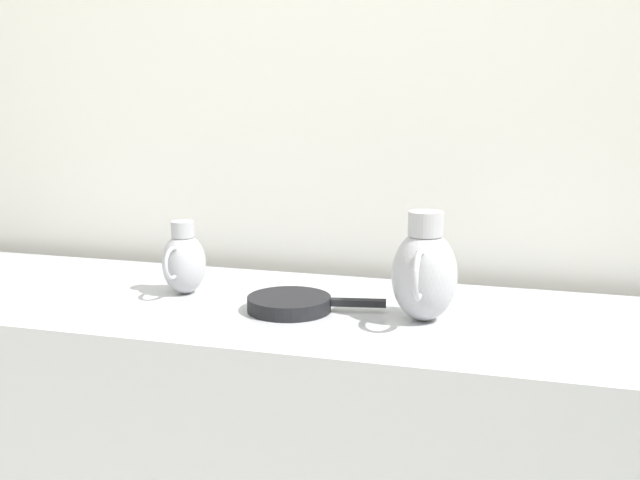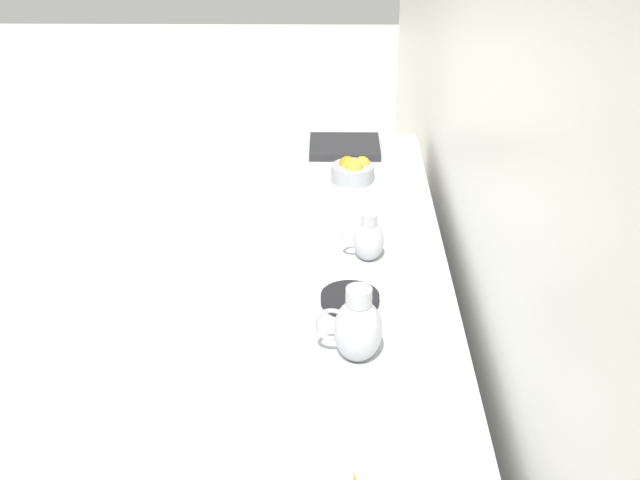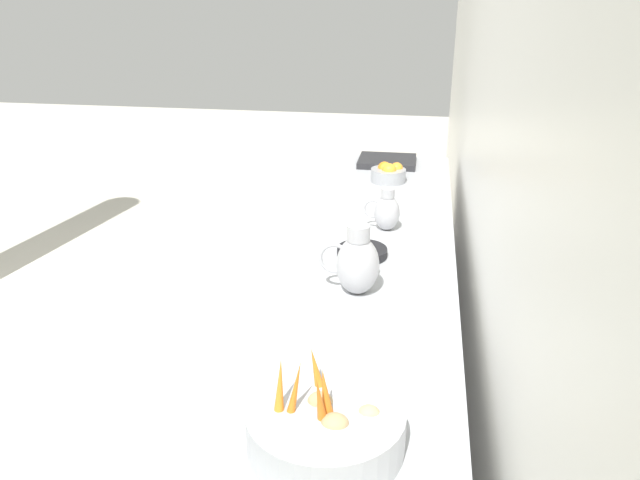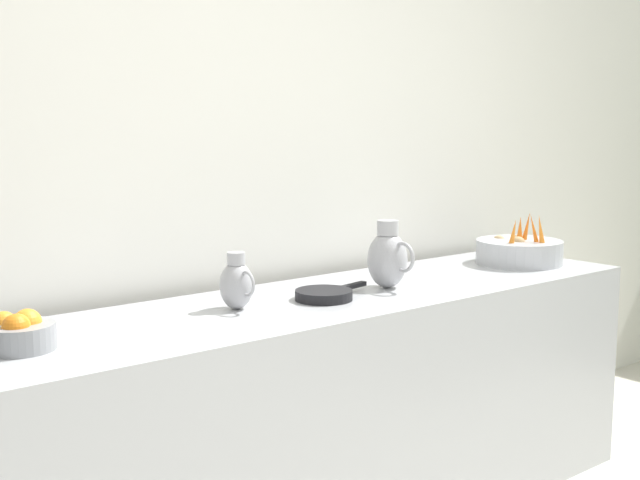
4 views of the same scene
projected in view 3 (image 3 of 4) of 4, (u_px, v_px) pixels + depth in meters
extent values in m
plane|color=beige|center=(40.00, 417.00, 2.94)|extent=(15.11, 15.11, 0.00)
cube|color=white|center=(516.00, 121.00, 1.85)|extent=(0.10, 8.20, 3.00)
cube|color=#ADAFB5|center=(371.00, 336.00, 2.78)|extent=(0.66, 3.02, 0.86)
cylinder|color=#ADAFB5|center=(326.00, 428.00, 1.47)|extent=(0.37, 0.37, 0.10)
torus|color=#ADAFB5|center=(325.00, 444.00, 1.48)|extent=(0.22, 0.22, 0.01)
cone|color=orange|center=(326.00, 396.00, 1.43)|extent=(0.07, 0.07, 0.14)
cone|color=orange|center=(295.00, 392.00, 1.43)|extent=(0.06, 0.06, 0.15)
cone|color=orange|center=(320.00, 404.00, 1.40)|extent=(0.05, 0.06, 0.15)
cone|color=orange|center=(316.00, 371.00, 1.52)|extent=(0.05, 0.03, 0.13)
cone|color=orange|center=(280.00, 390.00, 1.44)|extent=(0.03, 0.06, 0.16)
ellipsoid|color=tan|center=(320.00, 402.00, 1.48)|extent=(0.06, 0.05, 0.05)
ellipsoid|color=tan|center=(335.00, 423.00, 1.41)|extent=(0.06, 0.05, 0.05)
ellipsoid|color=tan|center=(369.00, 413.00, 1.45)|extent=(0.05, 0.04, 0.04)
cylinder|color=gray|center=(388.00, 175.00, 3.45)|extent=(0.19, 0.19, 0.07)
sphere|color=orange|center=(389.00, 171.00, 3.42)|extent=(0.08, 0.08, 0.08)
sphere|color=orange|center=(397.00, 169.00, 3.46)|extent=(0.07, 0.07, 0.07)
sphere|color=orange|center=(384.00, 168.00, 3.46)|extent=(0.07, 0.07, 0.07)
sphere|color=orange|center=(385.00, 169.00, 3.45)|extent=(0.07, 0.07, 0.07)
ellipsoid|color=#A3A3A8|center=(358.00, 265.00, 2.19)|extent=(0.15, 0.15, 0.21)
cylinder|color=#A3A3A8|center=(359.00, 233.00, 2.14)|extent=(0.08, 0.08, 0.06)
torus|color=#A3A3A8|center=(334.00, 258.00, 2.19)|extent=(0.11, 0.01, 0.11)
ellipsoid|color=#A3A3A8|center=(387.00, 213.00, 2.76)|extent=(0.11, 0.11, 0.16)
cylinder|color=#A3A3A8|center=(388.00, 193.00, 2.73)|extent=(0.06, 0.06, 0.04)
torus|color=#A3A3A8|center=(373.00, 209.00, 2.77)|extent=(0.09, 0.01, 0.09)
cube|color=#232326|center=(387.00, 161.00, 3.79)|extent=(0.34, 0.30, 0.04)
cylinder|color=black|center=(362.00, 252.00, 2.51)|extent=(0.20, 0.20, 0.03)
cube|color=black|center=(366.00, 268.00, 2.36)|extent=(0.05, 0.13, 0.02)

